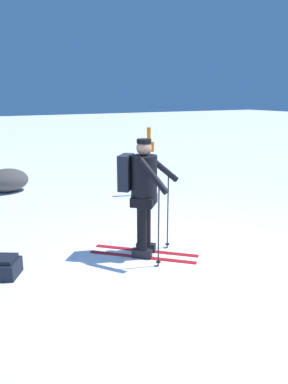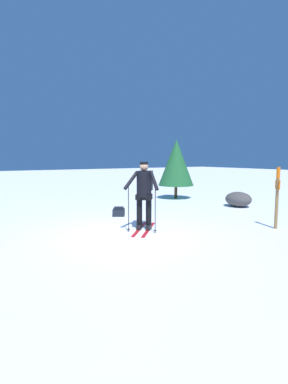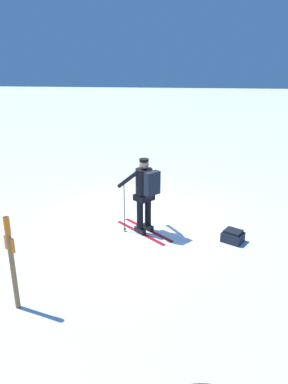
# 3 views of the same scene
# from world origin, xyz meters

# --- Properties ---
(ground_plane) EXTENTS (80.00, 80.00, 0.00)m
(ground_plane) POSITION_xyz_m (0.00, 0.00, 0.00)
(ground_plane) COLOR white
(skier) EXTENTS (1.44, 1.38, 1.78)m
(skier) POSITION_xyz_m (0.23, -0.58, 1.06)
(skier) COLOR red
(skier) RESTS_ON ground_plane
(dropped_backpack) EXTENTS (0.57, 0.55, 0.28)m
(dropped_backpack) POSITION_xyz_m (2.25, -0.86, 0.13)
(dropped_backpack) COLOR black
(dropped_backpack) RESTS_ON ground_plane
(trail_marker) EXTENTS (0.22, 0.14, 1.64)m
(trail_marker) POSITION_xyz_m (-1.58, -3.60, 0.97)
(trail_marker) COLOR olive
(trail_marker) RESTS_ON ground_plane
(rock_boulder) EXTENTS (1.05, 0.89, 0.58)m
(rock_boulder) POSITION_xyz_m (1.40, -5.62, 0.29)
(rock_boulder) COLOR #474442
(rock_boulder) RESTS_ON ground_plane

